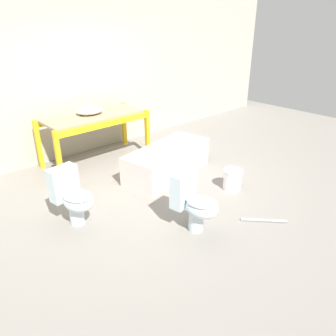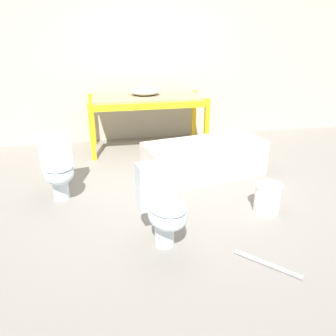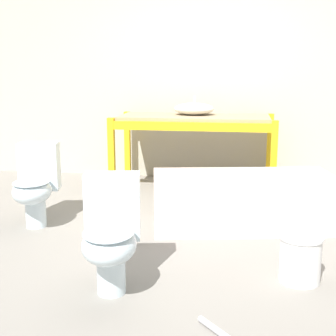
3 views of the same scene
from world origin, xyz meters
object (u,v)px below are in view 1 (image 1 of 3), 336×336
Objects in this scene: toilet_near at (194,202)px; toilet_far at (73,196)px; bathtub_main at (167,159)px; bucket_white at (233,179)px; sink_basin at (90,110)px.

toilet_near is 1.51m from toilet_far.
toilet_near reaches higher than bathtub_main.
bucket_white is (2.21, -0.80, -0.22)m from toilet_far.
bathtub_main is 1.61m from toilet_near.
toilet_far is (-1.25, -1.63, -0.55)m from sink_basin.
toilet_near and toilet_far have the same top height.
toilet_near is (-0.24, -2.76, -0.55)m from sink_basin.
toilet_far is at bearing 121.76° from toilet_near.
toilet_far is at bearing 177.21° from bathtub_main.
sink_basin reaches higher than bathtub_main.
bathtub_main is 2.29× the size of toilet_near.
toilet_far reaches higher than bathtub_main.
toilet_near is at bearing -57.18° from toilet_far.
bathtub_main reaches higher than bucket_white.
toilet_far is at bearing 160.08° from bucket_white.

